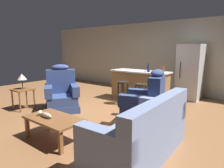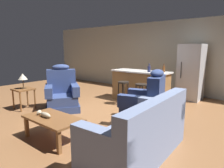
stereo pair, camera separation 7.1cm
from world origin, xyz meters
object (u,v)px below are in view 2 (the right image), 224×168
object	(u,v)px
bar_stool_right	(141,91)
couch	(141,135)
coffee_table	(53,120)
recliner_near_lamp	(62,94)
kitchen_island	(140,86)
end_table	(24,92)
bar_stool_left	(123,89)
refrigerator	(191,72)
bottle_tall_green	(164,69)
recliner_near_island	(146,105)
table_lamp	(23,77)
fish_figurine	(44,115)
bottle_short_amber	(149,69)

from	to	relation	value
bar_stool_right	couch	bearing A→B (deg)	-58.94
coffee_table	recliner_near_lamp	size ratio (longest dim) A/B	0.92
kitchen_island	bar_stool_right	xyz separation A→B (m)	(0.41, -0.63, -0.01)
couch	end_table	xyz separation A→B (m)	(-3.73, 0.11, 0.12)
kitchen_island	bar_stool_left	bearing A→B (deg)	-106.28
recliner_near_lamp	refrigerator	bearing A→B (deg)	89.83
kitchen_island	bottle_tall_green	bearing A→B (deg)	11.01
recliner_near_island	table_lamp	bearing A→B (deg)	4.26
refrigerator	bottle_tall_green	bearing A→B (deg)	-111.97
recliner_near_island	end_table	bearing A→B (deg)	3.96
recliner_near_island	end_table	xyz separation A→B (m)	(-3.10, -1.13, 0.04)
end_table	kitchen_island	size ratio (longest dim) A/B	0.31
fish_figurine	couch	size ratio (longest dim) A/B	0.18
end_table	kitchen_island	distance (m)	3.35
bar_stool_left	bottle_tall_green	xyz separation A→B (m)	(0.87, 0.76, 0.57)
kitchen_island	bottle_tall_green	distance (m)	0.90
fish_figurine	bottle_tall_green	bearing A→B (deg)	79.91
coffee_table	table_lamp	size ratio (longest dim) A/B	2.68
recliner_near_lamp	table_lamp	xyz separation A→B (m)	(-0.82, -0.63, 0.45)
kitchen_island	bar_stool_left	distance (m)	0.66
couch	fish_figurine	bearing A→B (deg)	17.04
couch	table_lamp	xyz separation A→B (m)	(-3.70, 0.10, 0.53)
recliner_near_lamp	bar_stool_right	distance (m)	2.13
coffee_table	bottle_short_amber	distance (m)	3.24
recliner_near_island	end_table	distance (m)	3.30
bar_stool_left	bottle_short_amber	size ratio (longest dim) A/B	2.68
fish_figurine	table_lamp	distance (m)	2.21
couch	refrigerator	xyz separation A→B (m)	(-0.59, 3.98, 0.54)
fish_figurine	refrigerator	xyz separation A→B (m)	(1.05, 4.56, 0.42)
fish_figurine	end_table	world-z (taller)	end_table
table_lamp	recliner_near_lamp	bearing A→B (deg)	37.82
recliner_near_island	bar_stool_right	bearing A→B (deg)	-69.94
recliner_near_lamp	refrigerator	xyz separation A→B (m)	(2.29, 3.25, 0.46)
coffee_table	bar_stool_left	size ratio (longest dim) A/B	1.62
bar_stool_left	bottle_tall_green	size ratio (longest dim) A/B	2.83
bar_stool_left	recliner_near_island	bearing A→B (deg)	-35.84
table_lamp	bar_stool_left	xyz separation A→B (m)	(1.81, 2.05, -0.40)
end_table	bottle_short_amber	size ratio (longest dim) A/B	2.21
recliner_near_lamp	kitchen_island	xyz separation A→B (m)	(1.17, 2.05, 0.06)
end_table	refrigerator	size ratio (longest dim) A/B	0.32
recliner_near_lamp	bottle_tall_green	xyz separation A→B (m)	(1.86, 2.18, 0.62)
recliner_near_island	refrigerator	xyz separation A→B (m)	(0.04, 2.74, 0.46)
end_table	table_lamp	xyz separation A→B (m)	(0.03, -0.01, 0.41)
fish_figurine	kitchen_island	xyz separation A→B (m)	(-0.07, 3.37, 0.02)
coffee_table	table_lamp	distance (m)	2.33
couch	refrigerator	world-z (taller)	refrigerator
refrigerator	bottle_short_amber	xyz separation A→B (m)	(-0.77, -1.32, 0.17)
coffee_table	fish_figurine	distance (m)	0.19
couch	bottle_tall_green	distance (m)	3.16
recliner_near_island	end_table	size ratio (longest dim) A/B	2.14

